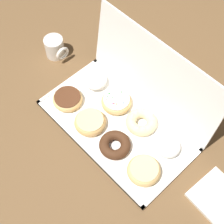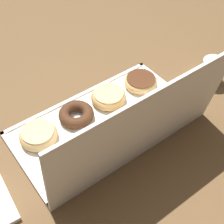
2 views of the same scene
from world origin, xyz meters
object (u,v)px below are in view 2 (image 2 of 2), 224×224
Objects in this scene: glazed_ring_donut_3 at (38,135)px; powdered_filled_donut_7 at (61,162)px; glazed_ring_donut_1 at (109,97)px; sprinkle_donut_5 at (133,120)px; chocolate_cake_ring_donut_2 at (76,114)px; cruller_donut_6 at (101,141)px; donut_box at (104,123)px; coffee_mug at (212,71)px; powdered_filled_donut_4 at (165,104)px; chocolate_frosted_donut_0 at (141,82)px.

glazed_ring_donut_3 is 0.12m from powdered_filled_donut_7.
glazed_ring_donut_1 is 0.13m from sprinkle_donut_5.
cruller_donut_6 reaches higher than chocolate_cake_ring_donut_2.
donut_box is at bearing 132.92° from chocolate_cake_ring_donut_2.
powdered_filled_donut_4 is at bearing 3.32° from coffee_mug.
powdered_filled_donut_4 reaches higher than powdered_filled_donut_7.
powdered_filled_donut_7 reaches higher than donut_box.
powdered_filled_donut_7 reaches higher than glazed_ring_donut_1.
chocolate_frosted_donut_0 is 1.27× the size of powdered_filled_donut_7.
glazed_ring_donut_1 reaches higher than donut_box.
glazed_ring_donut_3 is (0.26, 0.01, 0.00)m from glazed_ring_donut_1.
coffee_mug is (-0.23, -0.01, 0.01)m from powdered_filled_donut_4.
donut_box is at bearing 44.99° from glazed_ring_donut_1.
cruller_donut_6 is (0.06, 0.07, 0.03)m from donut_box.
chocolate_cake_ring_donut_2 is at bearing -0.68° from chocolate_frosted_donut_0.
glazed_ring_donut_1 is 0.26m from glazed_ring_donut_3.
chocolate_cake_ring_donut_2 is 0.18m from powdered_filled_donut_7.
donut_box is 4.93× the size of glazed_ring_donut_3.
cruller_donut_6 is at bearing 178.28° from powdered_filled_donut_7.
powdered_filled_donut_7 is (-0.00, 0.12, 0.00)m from glazed_ring_donut_3.
glazed_ring_donut_1 is at bearing -90.86° from sprinkle_donut_5.
powdered_filled_donut_4 is at bearing 179.33° from cruller_donut_6.
coffee_mug reaches higher than glazed_ring_donut_3.
glazed_ring_donut_3 reaches higher than glazed_ring_donut_1.
sprinkle_donut_5 reaches higher than donut_box.
powdered_filled_donut_7 is at bearing 0.18° from sprinkle_donut_5.
chocolate_cake_ring_donut_2 is at bearing -135.50° from powdered_filled_donut_7.
coffee_mug is (-0.61, 0.12, 0.01)m from glazed_ring_donut_3.
coffee_mug is at bearing 172.33° from donut_box.
glazed_ring_donut_3 is at bearing 0.25° from chocolate_frosted_donut_0.
glazed_ring_donut_1 is at bearing -153.15° from powdered_filled_donut_7.
powdered_filled_donut_4 reaches higher than glazed_ring_donut_3.
cruller_donut_6 is 1.16× the size of coffee_mug.
powdered_filled_donut_4 reaches higher than donut_box.
donut_box is 0.09m from chocolate_cake_ring_donut_2.
sprinkle_donut_5 is at bearing 42.49° from chocolate_frosted_donut_0.
powdered_filled_donut_4 is at bearing 159.74° from donut_box.
glazed_ring_donut_1 is 1.30× the size of powdered_filled_donut_7.
glazed_ring_donut_3 is at bearing 2.07° from chocolate_cake_ring_donut_2.
cruller_donut_6 is (0.26, 0.13, 0.00)m from chocolate_frosted_donut_0.
chocolate_cake_ring_donut_2 is at bearing -47.08° from donut_box.
chocolate_cake_ring_donut_2 is 0.49m from coffee_mug.
sprinkle_donut_5 is (0.13, 0.12, 0.00)m from chocolate_frosted_donut_0.
powdered_filled_donut_7 is (0.25, 0.13, 0.00)m from glazed_ring_donut_1.
chocolate_frosted_donut_0 is 0.41m from powdered_filled_donut_7.
chocolate_cake_ring_donut_2 is 0.13m from cruller_donut_6.
coffee_mug is at bearing -179.38° from powdered_filled_donut_7.
chocolate_cake_ring_donut_2 is 1.22× the size of powdered_filled_donut_4.
powdered_filled_donut_4 is at bearing 176.53° from sprinkle_donut_5.
coffee_mug is (-0.35, -0.01, 0.01)m from sprinkle_donut_5.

